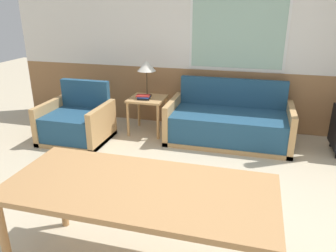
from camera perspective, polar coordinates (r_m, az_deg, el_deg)
ground_plane at (r=3.12m, az=5.01°, el=-16.86°), size 16.00×16.00×0.00m
wall_back at (r=5.12m, az=11.08°, el=14.32°), size 7.20×0.09×2.70m
couch at (r=4.80m, az=10.52°, el=0.32°), size 1.74×0.89×0.84m
armchair at (r=4.94m, az=-15.61°, el=0.44°), size 0.92×0.80×0.82m
side_table at (r=5.00m, az=-3.59°, el=3.89°), size 0.53×0.53×0.55m
table_lamp at (r=4.97m, az=-3.76°, el=10.19°), size 0.28×0.28×0.54m
book_stack at (r=4.89m, az=-4.26°, el=5.03°), size 0.22×0.18×0.06m
dining_table at (r=2.28m, az=-5.02°, el=-11.90°), size 1.83×0.81×0.74m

